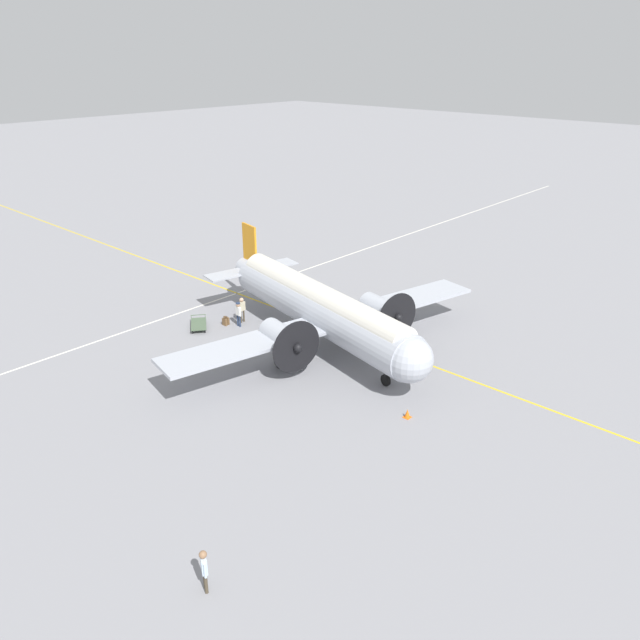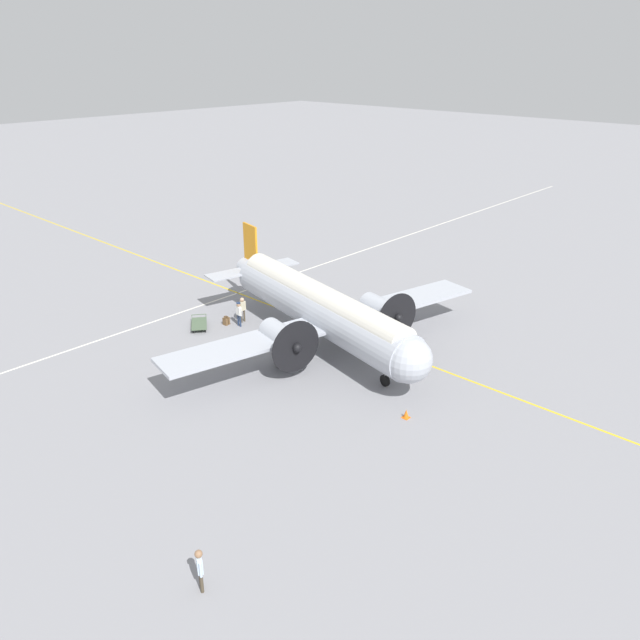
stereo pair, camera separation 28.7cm
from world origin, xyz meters
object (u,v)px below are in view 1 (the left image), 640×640
crew_foreground (204,567)px  baggage_cart (199,324)px  suitcase_near_door (227,320)px  airliner_main (324,310)px  passenger_boarding (238,312)px  ramp_agent (242,307)px  traffic_cone (407,414)px  suitcase_upright_spare (225,322)px

crew_foreground → baggage_cart: 23.21m
suitcase_near_door → airliner_main: bearing=13.6°
passenger_boarding → ramp_agent: size_ratio=0.96×
airliner_main → baggage_cart: (-8.44, -3.59, -2.34)m
passenger_boarding → traffic_cone: 15.56m
airliner_main → crew_foreground: bearing=-47.3°
suitcase_upright_spare → traffic_cone: bearing=-4.1°
crew_foreground → suitcase_near_door: size_ratio=3.17×
ramp_agent → suitcase_near_door: 1.42m
traffic_cone → suitcase_near_door: bearing=175.1°
suitcase_upright_spare → ramp_agent: bearing=68.2°
passenger_boarding → baggage_cart: 2.89m
crew_foreground → baggage_cart: (-18.61, 13.83, -0.81)m
airliner_main → crew_foreground: (10.18, -17.42, -1.52)m
crew_foreground → traffic_cone: (-1.34, 14.19, -0.86)m
ramp_agent → suitcase_upright_spare: bearing=-22.3°
crew_foreground → suitcase_near_door: bearing=167.4°
ramp_agent → traffic_cone: ramp_agent is taller
suitcase_near_door → traffic_cone: 16.45m
suitcase_upright_spare → baggage_cart: size_ratio=0.23×
passenger_boarding → suitcase_upright_spare: size_ratio=3.19×
airliner_main → suitcase_upright_spare: (-7.46, -2.08, -2.36)m
ramp_agent → airliner_main: bearing=96.7°
ramp_agent → crew_foreground: bearing=45.6°
suitcase_near_door → suitcase_upright_spare: 0.26m
airliner_main → suitcase_near_door: bearing=-154.0°
suitcase_near_door → passenger_boarding: bearing=18.4°
passenger_boarding → suitcase_upright_spare: bearing=-142.8°
crew_foreground → airliner_main: bearing=149.0°
suitcase_near_door → suitcase_upright_spare: bearing=-67.4°
suitcase_upright_spare → baggage_cart: (-0.98, -1.51, 0.02)m
crew_foreground → traffic_cone: size_ratio=3.62×
suitcase_near_door → baggage_cart: 1.96m
passenger_boarding → suitcase_upright_spare: passenger_boarding is taller
airliner_main → suitcase_upright_spare: bearing=-152.0°
suitcase_near_door → suitcase_upright_spare: suitcase_near_door is taller
ramp_agent → suitcase_upright_spare: ramp_agent is taller
ramp_agent → traffic_cone: (15.81, -2.37, -0.89)m
passenger_boarding → ramp_agent: (-0.37, 0.64, 0.02)m
crew_foreground → ramp_agent: size_ratio=0.97×
ramp_agent → baggage_cart: ramp_agent is taller
crew_foreground → ramp_agent: 23.84m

